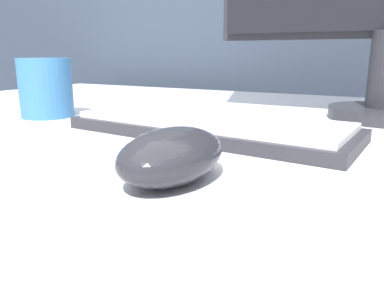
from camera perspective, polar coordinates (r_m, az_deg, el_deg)
partition_panel at (r=1.21m, az=16.84°, el=2.30°), size 5.00×0.03×1.26m
computer_mouse_near at (r=0.32m, az=-3.04°, el=-1.74°), size 0.08×0.12×0.05m
keyboard at (r=0.51m, az=2.49°, el=2.77°), size 0.40×0.18×0.02m
mug at (r=0.70m, az=-21.37°, el=7.99°), size 0.09×0.09×0.10m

